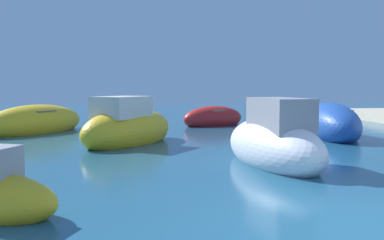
% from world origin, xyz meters
% --- Properties ---
extents(ground, '(80.00, 80.00, 0.00)m').
position_xyz_m(ground, '(0.00, 0.00, 0.00)').
color(ground, '#1E5170').
extents(moored_boat_0, '(4.19, 4.77, 2.11)m').
position_xyz_m(moored_boat_0, '(-3.79, 9.28, 0.57)').
color(moored_boat_0, gold).
rests_on(moored_boat_0, ground).
extents(moored_boat_3, '(2.79, 5.34, 1.84)m').
position_xyz_m(moored_boat_3, '(4.42, 10.44, 0.51)').
color(moored_boat_3, '#1E479E').
rests_on(moored_boat_3, ground).
extents(moored_boat_4, '(2.47, 4.71, 2.15)m').
position_xyz_m(moored_boat_4, '(0.30, 4.90, 0.55)').
color(moored_boat_4, white).
rests_on(moored_boat_4, ground).
extents(moored_boat_5, '(4.43, 5.38, 1.62)m').
position_xyz_m(moored_boat_5, '(-8.04, 13.37, 0.45)').
color(moored_boat_5, gold).
rests_on(moored_boat_5, ground).
extents(moored_boat_8, '(3.90, 2.95, 1.34)m').
position_xyz_m(moored_boat_8, '(0.45, 15.79, 0.37)').
color(moored_boat_8, '#B21E1E').
rests_on(moored_boat_8, ground).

